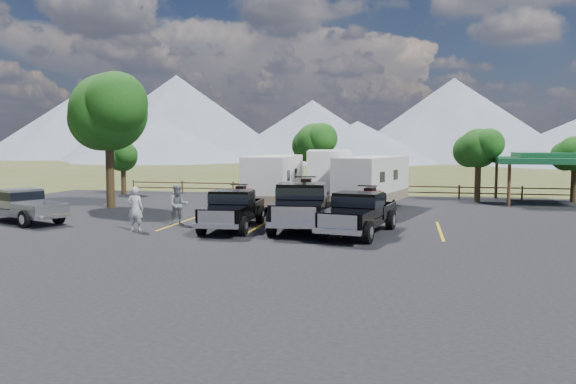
% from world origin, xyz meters
% --- Properties ---
extents(ground, '(320.00, 320.00, 0.00)m').
position_xyz_m(ground, '(0.00, 0.00, 0.00)').
color(ground, '#454D20').
rests_on(ground, ground).
extents(asphalt_lot, '(44.00, 34.00, 0.04)m').
position_xyz_m(asphalt_lot, '(0.00, 3.00, 0.02)').
color(asphalt_lot, black).
rests_on(asphalt_lot, ground).
extents(stall_lines, '(12.12, 5.50, 0.01)m').
position_xyz_m(stall_lines, '(0.00, 4.00, 0.04)').
color(stall_lines, gold).
rests_on(stall_lines, asphalt_lot).
extents(tree_big_nw, '(5.54, 5.18, 7.84)m').
position_xyz_m(tree_big_nw, '(-12.55, 9.03, 5.60)').
color(tree_big_nw, black).
rests_on(tree_big_nw, ground).
extents(tree_ne_a, '(3.11, 2.92, 4.76)m').
position_xyz_m(tree_ne_a, '(8.97, 17.01, 3.48)').
color(tree_ne_a, black).
rests_on(tree_ne_a, ground).
extents(tree_ne_b, '(2.77, 2.59, 4.27)m').
position_xyz_m(tree_ne_b, '(14.98, 18.01, 3.13)').
color(tree_ne_b, black).
rests_on(tree_ne_b, ground).
extents(tree_north, '(3.46, 3.24, 5.25)m').
position_xyz_m(tree_north, '(-2.03, 19.02, 3.83)').
color(tree_north, black).
rests_on(tree_north, ground).
extents(tree_nw_small, '(2.59, 2.43, 3.85)m').
position_xyz_m(tree_nw_small, '(-16.02, 17.01, 2.78)').
color(tree_nw_small, black).
rests_on(tree_nw_small, ground).
extents(rail_fence, '(36.12, 0.12, 1.00)m').
position_xyz_m(rail_fence, '(2.00, 18.50, 0.61)').
color(rail_fence, brown).
rests_on(rail_fence, ground).
extents(pavilion, '(6.20, 6.20, 3.22)m').
position_xyz_m(pavilion, '(13.00, 17.00, 2.79)').
color(pavilion, brown).
rests_on(pavilion, ground).
extents(mountain_range, '(209.00, 71.00, 20.00)m').
position_xyz_m(mountain_range, '(-7.63, 105.98, 7.87)').
color(mountain_range, gray).
rests_on(mountain_range, ground).
extents(rig_left, '(2.34, 5.85, 1.91)m').
position_xyz_m(rig_left, '(-2.96, 2.75, 0.96)').
color(rig_left, black).
rests_on(rig_left, asphalt_lot).
extents(rig_center, '(2.83, 6.90, 2.25)m').
position_xyz_m(rig_center, '(0.02, 3.52, 1.12)').
color(rig_center, black).
rests_on(rig_center, asphalt_lot).
extents(rig_right, '(2.99, 6.16, 1.97)m').
position_xyz_m(rig_right, '(2.67, 2.33, 0.99)').
color(rig_right, black).
rests_on(rig_right, asphalt_lot).
extents(trailer_left, '(2.58, 8.81, 3.06)m').
position_xyz_m(trailer_left, '(-2.90, 10.24, 1.64)').
color(trailer_left, white).
rests_on(trailer_left, asphalt_lot).
extents(trailer_center, '(3.66, 9.70, 3.35)m').
position_xyz_m(trailer_center, '(-0.12, 12.75, 1.79)').
color(trailer_center, white).
rests_on(trailer_center, asphalt_lot).
extents(trailer_right, '(3.98, 8.67, 3.02)m').
position_xyz_m(trailer_right, '(2.65, 10.81, 1.62)').
color(trailer_right, white).
rests_on(trailer_right, asphalt_lot).
extents(pickup_silver, '(5.62, 3.73, 1.62)m').
position_xyz_m(pickup_silver, '(-13.33, 2.32, 0.88)').
color(pickup_silver, gray).
rests_on(pickup_silver, asphalt_lot).
extents(person_a, '(0.73, 0.50, 1.93)m').
position_xyz_m(person_a, '(-6.87, 1.17, 1.00)').
color(person_a, silver).
rests_on(person_a, asphalt_lot).
extents(person_b, '(1.12, 1.03, 1.87)m').
position_xyz_m(person_b, '(-5.79, 3.27, 0.97)').
color(person_b, gray).
rests_on(person_b, asphalt_lot).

